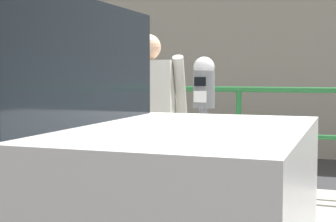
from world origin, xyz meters
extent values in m
cube|color=#9E9B93|center=(0.00, 1.17, 0.08)|extent=(36.00, 2.34, 0.16)
cylinder|color=slate|center=(0.07, 0.47, 0.65)|extent=(0.07, 0.07, 0.99)
cylinder|color=slate|center=(0.07, 0.47, 1.29)|extent=(0.17, 0.17, 0.30)
sphere|color=silver|center=(0.07, 0.47, 1.47)|extent=(0.17, 0.17, 0.17)
cube|color=black|center=(0.06, 0.38, 1.36)|extent=(0.10, 0.01, 0.07)
cube|color=white|center=(0.06, 0.38, 1.24)|extent=(0.10, 0.01, 0.09)
cylinder|color=brown|center=(-0.50, 0.43, 0.55)|extent=(0.15, 0.15, 0.79)
cylinder|color=brown|center=(-0.30, 0.46, 0.55)|extent=(0.15, 0.15, 0.79)
cube|color=beige|center=(-0.40, 0.45, 1.24)|extent=(0.44, 0.29, 0.59)
sphere|color=tan|center=(-0.40, 0.45, 1.64)|extent=(0.21, 0.21, 0.21)
cylinder|color=beige|center=(-0.65, 0.40, 1.25)|extent=(0.09, 0.09, 0.56)
cylinder|color=beige|center=(-0.17, 0.60, 1.30)|extent=(0.14, 0.33, 0.54)
cylinder|color=#1E602D|center=(0.00, 2.11, 1.25)|extent=(24.00, 0.06, 0.06)
cylinder|color=#1E602D|center=(0.00, 2.11, 0.76)|extent=(24.00, 0.05, 0.05)
cylinder|color=#1E602D|center=(-1.71, 2.11, 0.70)|extent=(0.06, 0.06, 1.09)
cylinder|color=#1E602D|center=(0.00, 2.11, 0.70)|extent=(0.06, 0.06, 1.09)
cube|color=gray|center=(0.00, 5.68, 1.66)|extent=(32.00, 0.50, 3.31)
camera|label=1|loc=(1.21, -3.52, 1.42)|focal=55.58mm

